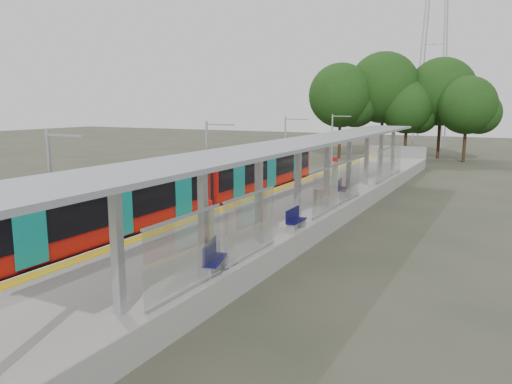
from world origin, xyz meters
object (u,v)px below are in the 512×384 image
(train, at_px, (192,186))
(info_pillar_near, at_px, (209,230))
(bench_near, at_px, (213,257))
(bench_mid, at_px, (295,219))
(bench_far, at_px, (342,187))
(litter_bin, at_px, (318,197))
(info_pillar_far, at_px, (335,174))

(train, distance_m, info_pillar_near, 8.92)
(bench_near, bearing_deg, bench_mid, 70.56)
(bench_far, distance_m, litter_bin, 3.20)
(bench_near, bearing_deg, info_pillar_near, 107.54)
(train, bearing_deg, litter_bin, 26.74)
(bench_far, bearing_deg, train, -148.20)
(bench_near, distance_m, info_pillar_far, 18.50)
(info_pillar_near, bearing_deg, litter_bin, 104.56)
(bench_mid, distance_m, info_pillar_near, 4.72)
(litter_bin, bearing_deg, bench_near, -85.98)
(bench_near, bearing_deg, info_pillar_far, 78.41)
(bench_near, bearing_deg, litter_bin, 76.02)
(info_pillar_far, height_order, litter_bin, info_pillar_far)
(info_pillar_near, bearing_deg, train, 146.26)
(info_pillar_near, bearing_deg, bench_mid, 88.41)
(bench_mid, xyz_separation_m, bench_far, (-0.72, 8.79, 0.03))
(train, xyz_separation_m, litter_bin, (6.11, 3.08, -0.60))
(info_pillar_near, relative_size, info_pillar_far, 1.00)
(bench_far, bearing_deg, bench_mid, -97.91)
(bench_far, height_order, litter_bin, bench_far)
(train, xyz_separation_m, bench_mid, (7.11, -2.53, -0.53))
(info_pillar_near, bearing_deg, info_pillar_far, 110.05)
(bench_mid, height_order, info_pillar_near, info_pillar_near)
(train, xyz_separation_m, info_pillar_near, (5.56, -6.97, -0.19))
(bench_near, bearing_deg, train, 109.91)
(bench_near, relative_size, litter_bin, 1.76)
(bench_mid, xyz_separation_m, info_pillar_near, (-1.56, -4.45, 0.34))
(bench_far, bearing_deg, litter_bin, -107.73)
(train, xyz_separation_m, info_pillar_far, (4.88, 9.46, -0.20))
(train, distance_m, bench_near, 11.33)
(info_pillar_far, bearing_deg, bench_far, -44.96)
(bench_mid, bearing_deg, litter_bin, 99.05)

